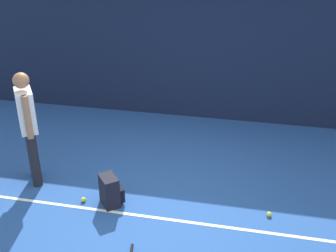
{
  "coord_description": "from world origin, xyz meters",
  "views": [
    {
      "loc": [
        1.04,
        -4.53,
        3.45
      ],
      "look_at": [
        0.0,
        0.4,
        1.0
      ],
      "focal_mm": 44.1,
      "sensor_mm": 36.0,
      "label": 1
    }
  ],
  "objects_px": {
    "backpack": "(111,191)",
    "tennis_ball_by_fence": "(269,214)",
    "tennis_player": "(28,123)",
    "tennis_ball_near_player": "(83,200)"
  },
  "relations": [
    {
      "from": "tennis_player",
      "to": "tennis_ball_near_player",
      "type": "distance_m",
      "value": 1.33
    },
    {
      "from": "tennis_player",
      "to": "backpack",
      "type": "bearing_deg",
      "value": 41.66
    },
    {
      "from": "backpack",
      "to": "tennis_ball_by_fence",
      "type": "distance_m",
      "value": 2.14
    },
    {
      "from": "backpack",
      "to": "tennis_player",
      "type": "bearing_deg",
      "value": 36.56
    },
    {
      "from": "backpack",
      "to": "tennis_ball_near_player",
      "type": "bearing_deg",
      "value": 55.16
    },
    {
      "from": "tennis_player",
      "to": "backpack",
      "type": "xyz_separation_m",
      "value": [
        1.28,
        -0.32,
        -0.76
      ]
    },
    {
      "from": "backpack",
      "to": "tennis_ball_by_fence",
      "type": "height_order",
      "value": "backpack"
    },
    {
      "from": "tennis_ball_near_player",
      "to": "tennis_ball_by_fence",
      "type": "relative_size",
      "value": 1.0
    },
    {
      "from": "tennis_ball_by_fence",
      "to": "backpack",
      "type": "bearing_deg",
      "value": -175.41
    },
    {
      "from": "tennis_ball_near_player",
      "to": "tennis_ball_by_fence",
      "type": "xyz_separation_m",
      "value": [
        2.52,
        0.2,
        0.0
      ]
    }
  ]
}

